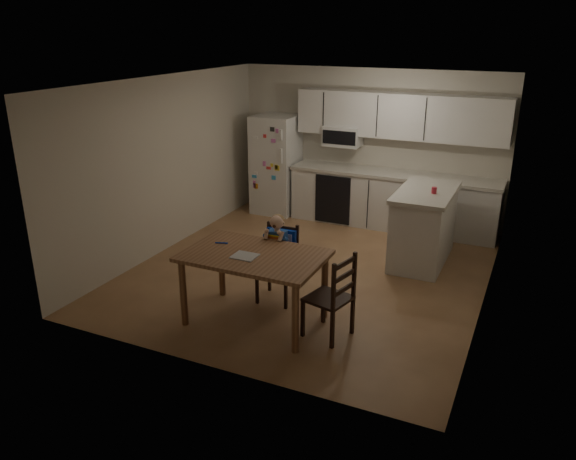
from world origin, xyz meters
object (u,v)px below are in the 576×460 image
(kitchen_island, at_px, (423,226))
(chair_booster, at_px, (279,248))
(refrigerator, at_px, (276,164))
(red_cup, at_px, (434,190))
(chair_side, at_px, (336,292))
(dining_table, at_px, (254,263))

(kitchen_island, distance_m, chair_booster, 2.31)
(refrigerator, bearing_deg, kitchen_island, -22.17)
(kitchen_island, relative_size, chair_booster, 1.29)
(red_cup, xyz_separation_m, chair_side, (-0.50, -2.36, -0.54))
(kitchen_island, distance_m, red_cup, 0.58)
(kitchen_island, bearing_deg, red_cup, -43.44)
(kitchen_island, height_order, red_cup, red_cup)
(red_cup, relative_size, dining_table, 0.06)
(red_cup, bearing_deg, refrigerator, 156.78)
(kitchen_island, height_order, chair_booster, chair_booster)
(refrigerator, relative_size, chair_booster, 1.57)
(dining_table, height_order, chair_side, chair_side)
(refrigerator, distance_m, chair_side, 4.39)
(red_cup, distance_m, chair_side, 2.47)
(chair_booster, height_order, chair_side, chair_booster)
(kitchen_island, relative_size, dining_table, 0.92)
(dining_table, relative_size, chair_side, 1.60)
(refrigerator, bearing_deg, red_cup, -23.22)
(red_cup, height_order, chair_booster, red_cup)
(chair_side, bearing_deg, red_cup, -177.86)
(kitchen_island, distance_m, dining_table, 2.83)
(refrigerator, height_order, kitchen_island, refrigerator)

